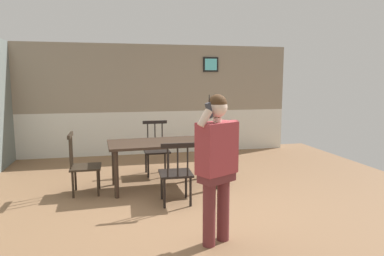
# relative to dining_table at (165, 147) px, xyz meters

# --- Properties ---
(ground_plane) EXTENTS (8.31, 8.31, 0.00)m
(ground_plane) POSITION_rel_dining_table_xyz_m (0.21, -1.02, -0.69)
(ground_plane) COLOR #846042
(room_back_partition) EXTENTS (6.56, 0.17, 2.63)m
(room_back_partition) POSITION_rel_dining_table_xyz_m (0.22, 2.76, 0.58)
(room_back_partition) COLOR gray
(room_back_partition) RESTS_ON ground_plane
(dining_table) EXTENTS (1.89, 0.99, 0.78)m
(dining_table) POSITION_rel_dining_table_xyz_m (0.00, 0.00, 0.00)
(dining_table) COLOR #38281E
(dining_table) RESTS_ON ground_plane
(chair_near_window) EXTENTS (0.46, 0.46, 0.98)m
(chair_near_window) POSITION_rel_dining_table_xyz_m (-1.31, -0.07, -0.23)
(chair_near_window) COLOR #2D2319
(chair_near_window) RESTS_ON ground_plane
(chair_by_doorway) EXTENTS (0.48, 0.48, 1.01)m
(chair_by_doorway) POSITION_rel_dining_table_xyz_m (-0.04, 0.83, -0.20)
(chair_by_doorway) COLOR black
(chair_by_doorway) RESTS_ON ground_plane
(chair_at_table_head) EXTENTS (0.48, 0.48, 0.93)m
(chair_at_table_head) POSITION_rel_dining_table_xyz_m (0.04, -0.83, -0.23)
(chair_at_table_head) COLOR black
(chair_at_table_head) RESTS_ON ground_plane
(person_figure) EXTENTS (0.53, 0.41, 1.65)m
(person_figure) POSITION_rel_dining_table_xyz_m (0.27, -2.13, 0.26)
(person_figure) COLOR brown
(person_figure) RESTS_ON ground_plane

